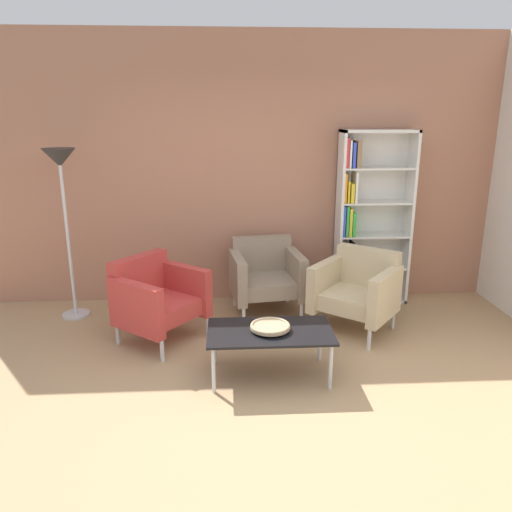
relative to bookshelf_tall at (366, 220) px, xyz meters
name	(u,v)px	position (x,y,z in m)	size (l,w,h in m)	color
ground_plane	(254,419)	(-1.36, -2.25, -0.93)	(8.32, 8.32, 0.00)	tan
brick_back_panel	(241,171)	(-1.36, 0.21, 0.52)	(6.40, 0.12, 2.90)	#A87056
bookshelf_tall	(366,220)	(0.00, 0.00, 0.00)	(0.80, 0.30, 1.90)	silver
coffee_table_low	(270,334)	(-1.19, -1.65, -0.56)	(1.00, 0.56, 0.40)	black
decorative_bowl	(270,326)	(-1.19, -1.65, -0.50)	(0.32, 0.32, 0.05)	tan
armchair_spare_guest	(266,275)	(-1.12, -0.29, -0.52)	(0.80, 0.75, 0.78)	gray
armchair_by_bookshelf	(157,298)	(-2.19, -0.90, -0.52)	(0.94, 0.95, 0.78)	#B73833
armchair_near_window	(357,289)	(-0.27, -0.78, -0.52)	(0.95, 0.94, 0.78)	#C6B289
floor_lamp_torchiere	(61,178)	(-3.14, -0.29, 0.52)	(0.32, 0.32, 1.74)	silver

